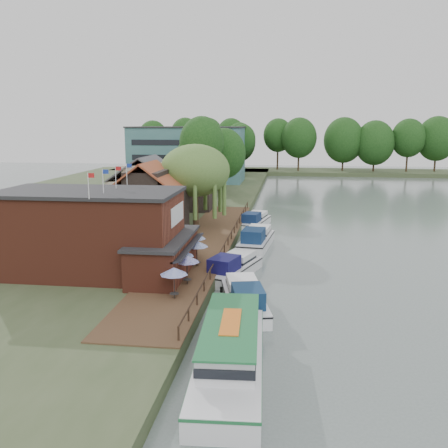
{
  "coord_description": "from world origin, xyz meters",
  "views": [
    {
      "loc": [
        1.04,
        -41.21,
        13.78
      ],
      "look_at": [
        -6.0,
        12.0,
        3.0
      ],
      "focal_mm": 40.0,
      "sensor_mm": 36.0,
      "label": 1
    }
  ],
  "objects_px": {
    "cruiser_1": "(233,265)",
    "cruiser_3": "(255,219)",
    "umbrella_1": "(187,270)",
    "umbrella_2": "(181,263)",
    "pub": "(112,232)",
    "umbrella_3": "(197,253)",
    "umbrella_0": "(174,283)",
    "tour_boat": "(230,350)",
    "cruiser_2": "(256,236)",
    "swan": "(224,333)",
    "cottage_a": "(149,199)",
    "cottage_c": "(190,181)",
    "umbrella_4": "(194,245)",
    "hotel_block": "(187,154)",
    "cruiser_0": "(245,295)",
    "willow": "(195,187)",
    "cottage_b": "(148,188)"
  },
  "relations": [
    {
      "from": "cottage_c",
      "to": "swan",
      "type": "bearing_deg",
      "value": -75.86
    },
    {
      "from": "pub",
      "to": "umbrella_3",
      "type": "height_order",
      "value": "pub"
    },
    {
      "from": "cottage_b",
      "to": "cruiser_1",
      "type": "bearing_deg",
      "value": -56.79
    },
    {
      "from": "cottage_a",
      "to": "umbrella_1",
      "type": "distance_m",
      "value": 19.37
    },
    {
      "from": "willow",
      "to": "swan",
      "type": "xyz_separation_m",
      "value": [
        7.48,
        -29.57,
        -5.99
      ]
    },
    {
      "from": "umbrella_0",
      "to": "umbrella_1",
      "type": "height_order",
      "value": "same"
    },
    {
      "from": "pub",
      "to": "cruiser_0",
      "type": "height_order",
      "value": "pub"
    },
    {
      "from": "cruiser_1",
      "to": "cruiser_3",
      "type": "relative_size",
      "value": 1.03
    },
    {
      "from": "pub",
      "to": "cruiser_1",
      "type": "distance_m",
      "value": 11.22
    },
    {
      "from": "umbrella_2",
      "to": "cottage_a",
      "type": "bearing_deg",
      "value": 114.58
    },
    {
      "from": "pub",
      "to": "willow",
      "type": "relative_size",
      "value": 1.92
    },
    {
      "from": "umbrella_0",
      "to": "umbrella_3",
      "type": "xyz_separation_m",
      "value": [
        0.09,
        8.61,
        0.0
      ]
    },
    {
      "from": "willow",
      "to": "umbrella_4",
      "type": "relative_size",
      "value": 4.39
    },
    {
      "from": "cruiser_3",
      "to": "swan",
      "type": "relative_size",
      "value": 20.86
    },
    {
      "from": "umbrella_1",
      "to": "umbrella_2",
      "type": "relative_size",
      "value": 1.0
    },
    {
      "from": "swan",
      "to": "umbrella_2",
      "type": "bearing_deg",
      "value": 118.38
    },
    {
      "from": "cottage_b",
      "to": "willow",
      "type": "height_order",
      "value": "willow"
    },
    {
      "from": "umbrella_2",
      "to": "cruiser_3",
      "type": "xyz_separation_m",
      "value": [
        4.32,
        27.09,
        -1.19
      ]
    },
    {
      "from": "pub",
      "to": "cottage_a",
      "type": "bearing_deg",
      "value": 93.81
    },
    {
      "from": "swan",
      "to": "cruiser_2",
      "type": "bearing_deg",
      "value": 88.92
    },
    {
      "from": "cottage_a",
      "to": "swan",
      "type": "height_order",
      "value": "cottage_a"
    },
    {
      "from": "swan",
      "to": "umbrella_3",
      "type": "bearing_deg",
      "value": 108.46
    },
    {
      "from": "hotel_block",
      "to": "cottage_a",
      "type": "xyz_separation_m",
      "value": [
        7.0,
        -56.0,
        -1.9
      ]
    },
    {
      "from": "cottage_a",
      "to": "umbrella_4",
      "type": "distance_m",
      "value": 11.92
    },
    {
      "from": "cottage_c",
      "to": "umbrella_4",
      "type": "height_order",
      "value": "cottage_c"
    },
    {
      "from": "umbrella_4",
      "to": "swan",
      "type": "bearing_deg",
      "value": -72.12
    },
    {
      "from": "cottage_b",
      "to": "cruiser_2",
      "type": "distance_m",
      "value": 18.81
    },
    {
      "from": "pub",
      "to": "umbrella_3",
      "type": "bearing_deg",
      "value": 21.83
    },
    {
      "from": "cruiser_2",
      "to": "swan",
      "type": "xyz_separation_m",
      "value": [
        -0.46,
        -24.6,
        -1.02
      ]
    },
    {
      "from": "cottage_c",
      "to": "umbrella_3",
      "type": "xyz_separation_m",
      "value": [
        6.87,
        -31.25,
        -2.96
      ]
    },
    {
      "from": "umbrella_3",
      "to": "swan",
      "type": "distance_m",
      "value": 13.15
    },
    {
      "from": "umbrella_3",
      "to": "umbrella_4",
      "type": "relative_size",
      "value": 1.0
    },
    {
      "from": "hotel_block",
      "to": "cruiser_3",
      "type": "bearing_deg",
      "value": -67.48
    },
    {
      "from": "cruiser_2",
      "to": "cruiser_3",
      "type": "height_order",
      "value": "cruiser_2"
    },
    {
      "from": "hotel_block",
      "to": "cottage_c",
      "type": "height_order",
      "value": "hotel_block"
    },
    {
      "from": "tour_boat",
      "to": "swan",
      "type": "bearing_deg",
      "value": 98.27
    },
    {
      "from": "hotel_block",
      "to": "umbrella_2",
      "type": "relative_size",
      "value": 10.69
    },
    {
      "from": "pub",
      "to": "tour_boat",
      "type": "height_order",
      "value": "pub"
    },
    {
      "from": "umbrella_0",
      "to": "pub",
      "type": "bearing_deg",
      "value": 139.2
    },
    {
      "from": "umbrella_3",
      "to": "cruiser_1",
      "type": "bearing_deg",
      "value": 13.96
    },
    {
      "from": "umbrella_1",
      "to": "umbrella_3",
      "type": "height_order",
      "value": "same"
    },
    {
      "from": "hotel_block",
      "to": "tour_boat",
      "type": "bearing_deg",
      "value": -76.86
    },
    {
      "from": "pub",
      "to": "cruiser_1",
      "type": "xyz_separation_m",
      "value": [
        10.05,
        3.54,
        -3.51
      ]
    },
    {
      "from": "umbrella_1",
      "to": "cruiser_0",
      "type": "height_order",
      "value": "umbrella_1"
    },
    {
      "from": "hotel_block",
      "to": "umbrella_3",
      "type": "relative_size",
      "value": 10.69
    },
    {
      "from": "cottage_a",
      "to": "cottage_c",
      "type": "bearing_deg",
      "value": 86.99
    },
    {
      "from": "hotel_block",
      "to": "swan",
      "type": "relative_size",
      "value": 57.73
    },
    {
      "from": "pub",
      "to": "cruiser_2",
      "type": "height_order",
      "value": "pub"
    },
    {
      "from": "umbrella_3",
      "to": "cruiser_1",
      "type": "distance_m",
      "value": 3.47
    },
    {
      "from": "pub",
      "to": "swan",
      "type": "height_order",
      "value": "pub"
    }
  ]
}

